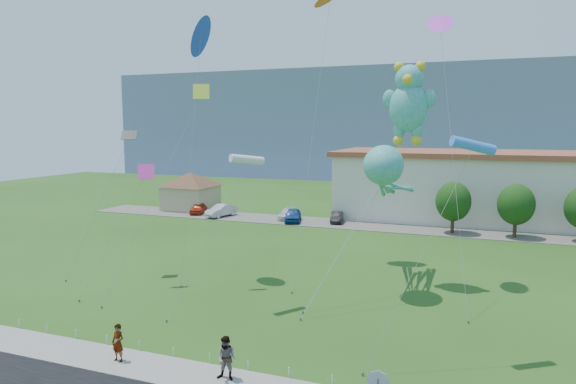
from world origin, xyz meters
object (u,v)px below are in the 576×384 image
Objects in this scene: pavilion at (191,187)px; pedestrian_left at (118,343)px; octopus_kite at (386,174)px; parked_car_red at (199,208)px; parked_car_silver at (221,210)px; parked_car_white at (287,214)px; teddy_bear_kite at (409,101)px; parked_car_black at (337,217)px; pedestrian_right at (227,358)px; parked_car_blue at (293,215)px.

pavilion reaches higher than pedestrian_left.
pedestrian_left is at bearing -121.57° from octopus_kite.
parked_car_red is 0.31× the size of octopus_kite.
parked_car_silver is 8.37m from parked_car_white.
teddy_bear_kite is (28.95, -20.45, 12.11)m from parked_car_red.
pedestrian_left is at bearing -121.32° from teddy_bear_kite.
pedestrian_left reaches higher than parked_car_red.
pavilion is 15.14m from parked_car_white.
parked_car_silver is 1.22× the size of parked_car_black.
teddy_bear_kite is at bearing 60.74° from octopus_kite.
octopus_kite is (9.57, -22.58, 7.25)m from parked_car_black.
octopus_kite is (15.84, -22.80, 7.25)m from parked_car_white.
teddy_bear_kite is at bearing 69.61° from pedestrian_right.
pedestrian_right is 40.12m from parked_car_white.
parked_car_silver is (-14.40, 37.11, -0.19)m from pedestrian_left.
teddy_bear_kite reaches higher than parked_car_white.
pavilion is at bearing 164.51° from parked_car_silver.
parked_car_blue is at bearing 124.34° from octopus_kite.
parked_car_silver reaches higher than parked_car_white.
octopus_kite reaches higher than pedestrian_left.
parked_car_silver is at bearing -178.32° from parked_car_white.
parked_car_black is (0.12, 38.34, -0.33)m from pedestrian_left.
parked_car_red is (-18.20, 38.13, -0.26)m from pedestrian_left.
pedestrian_left is 38.34m from parked_car_black.
teddy_bear_kite is at bearing -74.16° from parked_car_black.
pedestrian_left is at bearing -62.82° from pavilion.
pedestrian_left is 0.45× the size of parked_car_red.
parked_car_silver is at bearing -29.37° from pavilion.
octopus_kite is at bearing -54.74° from parked_car_red.
parked_car_black is at bearing -6.65° from pavilion.
octopus_kite is at bearing -27.67° from parked_car_silver.
pedestrian_left is 0.12× the size of teddy_bear_kite.
octopus_kite is at bearing -119.26° from teddy_bear_kite.
teddy_bear_kite is (31.71, -23.12, 9.82)m from pavilion.
pedestrian_left is 0.14× the size of octopus_kite.
parked_car_red is 18.32m from parked_car_black.
parked_car_silver is at bearing 115.59° from pedestrian_left.
parked_car_blue is at bearing 13.35° from parked_car_silver.
teddy_bear_kite reaches higher than pedestrian_left.
teddy_bear_kite reaches higher than octopus_kite.
pedestrian_left is 19.75m from octopus_kite.
pedestrian_right reaches higher than pedestrian_left.
octopus_kite reaches higher than parked_car_silver.
pedestrian_right is 0.43× the size of parked_car_silver.
teddy_bear_kite reaches higher than pavilion.
pedestrian_left reaches higher than parked_car_white.
parked_car_silver is (6.55, -3.69, -2.22)m from pavilion.
parked_car_blue is at bearing -176.48° from parked_car_black.
parked_car_silver is 0.35× the size of octopus_kite.
octopus_kite is at bearing 62.81° from pedestrian_left.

